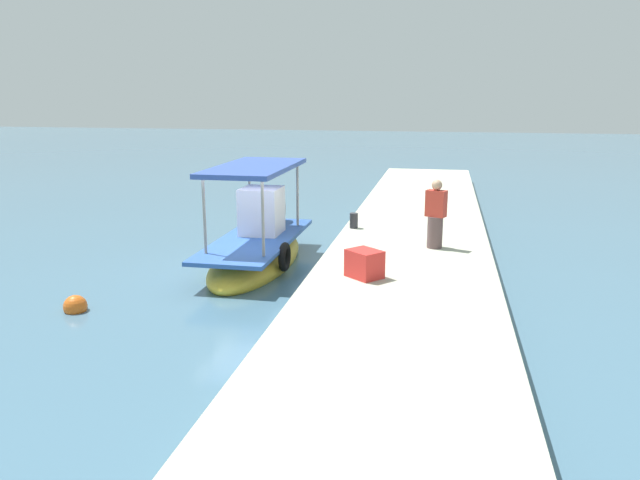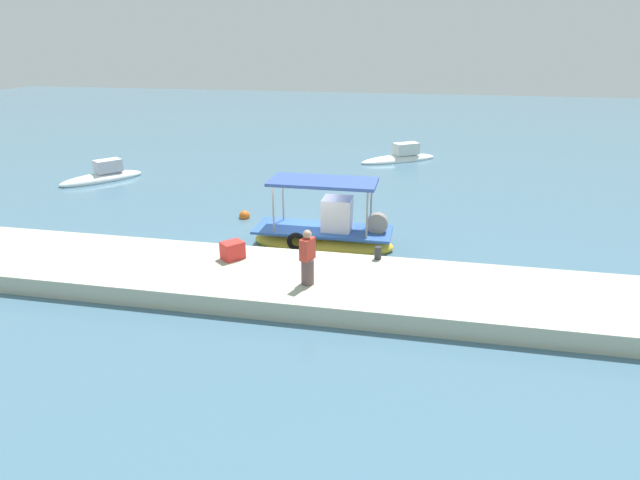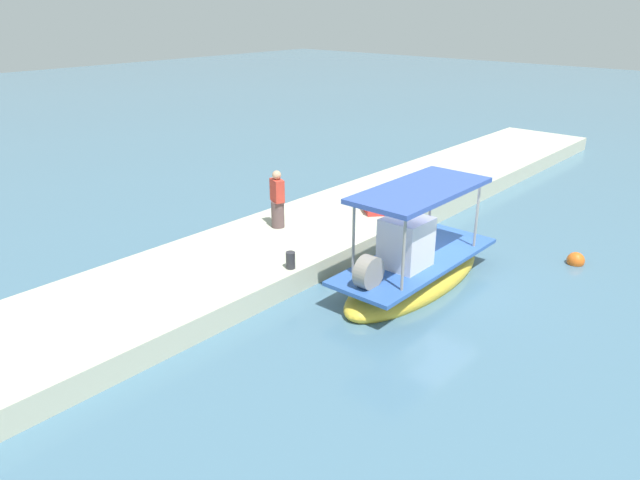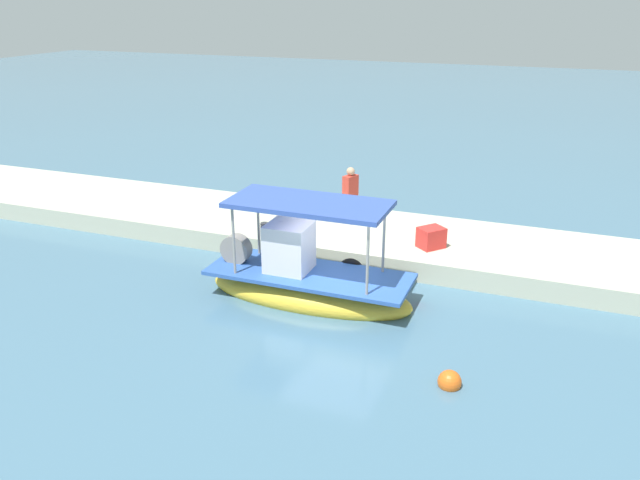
# 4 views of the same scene
# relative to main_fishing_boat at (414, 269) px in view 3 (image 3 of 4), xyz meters

# --- Properties ---
(ground_plane) EXTENTS (120.00, 120.00, 0.00)m
(ground_plane) POSITION_rel_main_fishing_boat_xyz_m (-0.84, -0.08, -0.49)
(ground_plane) COLOR #466C83
(dock_quay) EXTENTS (36.00, 4.08, 0.61)m
(dock_quay) POSITION_rel_main_fishing_boat_xyz_m (-0.84, -4.00, -0.19)
(dock_quay) COLOR #BABCA4
(dock_quay) RESTS_ON ground_plane
(main_fishing_boat) EXTENTS (5.52, 2.03, 3.01)m
(main_fishing_boat) POSITION_rel_main_fishing_boat_xyz_m (0.00, 0.00, 0.00)
(main_fishing_boat) COLOR gold
(main_fishing_boat) RESTS_ON ground_plane
(fisherman_near_bollard) EXTENTS (0.51, 0.56, 1.75)m
(fisherman_near_bollard) POSITION_rel_main_fishing_boat_xyz_m (0.34, -4.62, 0.91)
(fisherman_near_bollard) COLOR brown
(fisherman_near_bollard) RESTS_ON dock_quay
(mooring_bollard) EXTENTS (0.24, 0.24, 0.44)m
(mooring_bollard) POSITION_rel_main_fishing_boat_xyz_m (2.26, -2.25, 0.34)
(mooring_bollard) COLOR #2D2D33
(mooring_bollard) RESTS_ON dock_quay
(cargo_crate) EXTENTS (0.88, 0.90, 0.60)m
(cargo_crate) POSITION_rel_main_fishing_boat_xyz_m (-2.60, -3.19, 0.41)
(cargo_crate) COLOR red
(cargo_crate) RESTS_ON dock_quay
(marker_buoy) EXTENTS (0.49, 0.49, 0.49)m
(marker_buoy) POSITION_rel_main_fishing_boat_xyz_m (-4.24, 2.71, -0.39)
(marker_buoy) COLOR orange
(marker_buoy) RESTS_ON ground_plane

